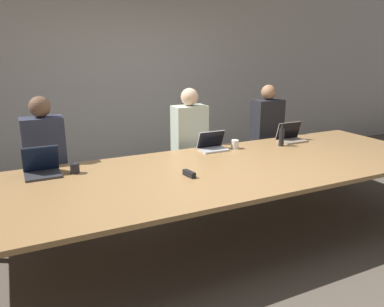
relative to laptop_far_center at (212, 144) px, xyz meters
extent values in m
plane|color=brown|center=(-0.25, -0.62, -0.80)|extent=(24.00, 24.00, 0.00)
cube|color=#BCB7B2|center=(-0.25, 1.95, 0.60)|extent=(12.00, 0.06, 2.80)
cube|color=#9E7547|center=(-0.25, -0.62, -0.08)|extent=(4.76, 1.58, 0.04)
cylinder|color=#4C4C51|center=(1.95, -0.01, -0.45)|extent=(0.08, 0.08, 0.70)
cube|color=#B7B7BC|center=(0.00, -0.03, -0.05)|extent=(0.31, 0.20, 0.02)
cube|color=#B7B7BC|center=(0.00, 0.04, 0.05)|extent=(0.31, 0.09, 0.19)
cube|color=black|center=(0.00, 0.03, 0.05)|extent=(0.31, 0.09, 0.19)
cube|color=#2D2D38|center=(-0.08, 0.42, -0.57)|extent=(0.32, 0.24, 0.45)
cube|color=beige|center=(-0.08, 0.42, 0.02)|extent=(0.40, 0.24, 0.74)
sphere|color=beige|center=(-0.08, 0.42, 0.49)|extent=(0.21, 0.21, 0.21)
cylinder|color=white|center=(0.26, -0.06, -0.01)|extent=(0.09, 0.09, 0.10)
cube|color=gray|center=(1.07, -0.09, -0.05)|extent=(0.33, 0.21, 0.02)
cube|color=gray|center=(1.07, 0.00, 0.06)|extent=(0.34, 0.07, 0.21)
cube|color=black|center=(1.07, -0.01, 0.06)|extent=(0.33, 0.07, 0.21)
cube|color=#2D2D38|center=(1.09, 0.46, -0.57)|extent=(0.32, 0.24, 0.45)
cube|color=#232328|center=(1.09, 0.46, 0.02)|extent=(0.40, 0.24, 0.74)
sphere|color=#9E7051|center=(1.09, 0.46, 0.48)|extent=(0.20, 0.20, 0.20)
cylinder|color=black|center=(0.82, -0.19, 0.04)|extent=(0.06, 0.06, 0.21)
cylinder|color=black|center=(0.82, -0.19, 0.17)|extent=(0.03, 0.03, 0.05)
cube|color=#333338|center=(-1.80, -0.13, -0.05)|extent=(0.31, 0.26, 0.02)
cube|color=#333338|center=(-1.80, -0.04, 0.08)|extent=(0.31, 0.11, 0.25)
cube|color=#0F1933|center=(-1.80, -0.05, 0.07)|extent=(0.31, 0.11, 0.24)
cube|color=#2D2D38|center=(-1.73, 0.36, -0.57)|extent=(0.32, 0.24, 0.45)
cube|color=#33384C|center=(-1.73, 0.36, 0.02)|extent=(0.40, 0.24, 0.74)
sphere|color=brown|center=(-1.73, 0.36, 0.49)|extent=(0.21, 0.21, 0.21)
cylinder|color=#232328|center=(-1.53, -0.17, -0.02)|extent=(0.08, 0.08, 0.10)
cube|color=black|center=(-0.63, -0.71, -0.04)|extent=(0.07, 0.16, 0.05)
camera|label=1|loc=(-1.99, -3.56, 1.03)|focal=35.00mm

